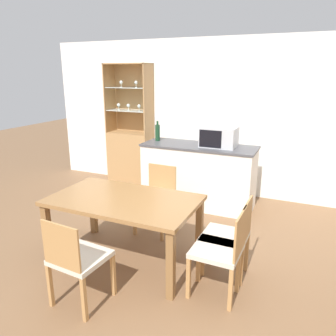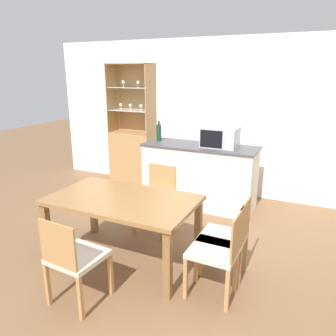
# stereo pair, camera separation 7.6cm
# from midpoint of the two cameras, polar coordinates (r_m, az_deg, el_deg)

# --- Properties ---
(ground_plane) EXTENTS (18.00, 18.00, 0.00)m
(ground_plane) POSITION_cam_midpoint_polar(r_m,az_deg,el_deg) (3.58, -0.28, -17.76)
(ground_plane) COLOR brown
(wall_back) EXTENTS (6.80, 0.06, 2.55)m
(wall_back) POSITION_cam_midpoint_polar(r_m,az_deg,el_deg) (5.51, 11.62, 8.38)
(wall_back) COLOR white
(wall_back) RESTS_ON ground_plane
(kitchen_counter) EXTENTS (1.72, 0.63, 0.95)m
(kitchen_counter) POSITION_cam_midpoint_polar(r_m,az_deg,el_deg) (5.07, 5.90, -1.29)
(kitchen_counter) COLOR white
(kitchen_counter) RESTS_ON ground_plane
(display_cabinet) EXTENTS (0.81, 0.39, 2.16)m
(display_cabinet) POSITION_cam_midpoint_polar(r_m,az_deg,el_deg) (6.10, -5.78, 3.23)
(display_cabinet) COLOR tan
(display_cabinet) RESTS_ON ground_plane
(dining_table) EXTENTS (1.55, 0.92, 0.73)m
(dining_table) POSITION_cam_midpoint_polar(r_m,az_deg,el_deg) (3.54, -7.28, -6.53)
(dining_table) COLOR olive
(dining_table) RESTS_ON ground_plane
(dining_chair_side_right_near) EXTENTS (0.44, 0.44, 0.85)m
(dining_chair_side_right_near) POSITION_cam_midpoint_polar(r_m,az_deg,el_deg) (3.11, 9.50, -14.08)
(dining_chair_side_right_near) COLOR beige
(dining_chair_side_right_near) RESTS_ON ground_plane
(dining_chair_side_right_far) EXTENTS (0.44, 0.44, 0.85)m
(dining_chair_side_right_far) POSITION_cam_midpoint_polar(r_m,az_deg,el_deg) (3.34, 10.83, -11.84)
(dining_chair_side_right_far) COLOR beige
(dining_chair_side_right_far) RESTS_ON ground_plane
(dining_chair_head_near) EXTENTS (0.46, 0.46, 0.85)m
(dining_chair_head_near) POSITION_cam_midpoint_polar(r_m,az_deg,el_deg) (3.07, -15.30, -14.90)
(dining_chair_head_near) COLOR beige
(dining_chair_head_near) RESTS_ON ground_plane
(dining_chair_head_far) EXTENTS (0.44, 0.44, 0.85)m
(dining_chair_head_far) POSITION_cam_midpoint_polar(r_m,az_deg,el_deg) (4.24, -1.50, -5.24)
(dining_chair_head_far) COLOR beige
(dining_chair_head_far) RESTS_ON ground_plane
(microwave) EXTENTS (0.51, 0.39, 0.29)m
(microwave) POSITION_cam_midpoint_polar(r_m,az_deg,el_deg) (4.86, 9.45, 5.33)
(microwave) COLOR #B7BABF
(microwave) RESTS_ON kitchen_counter
(wine_bottle) EXTENTS (0.08, 0.08, 0.32)m
(wine_bottle) POSITION_cam_midpoint_polar(r_m,az_deg,el_deg) (5.24, -1.18, 6.24)
(wine_bottle) COLOR #193D23
(wine_bottle) RESTS_ON kitchen_counter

